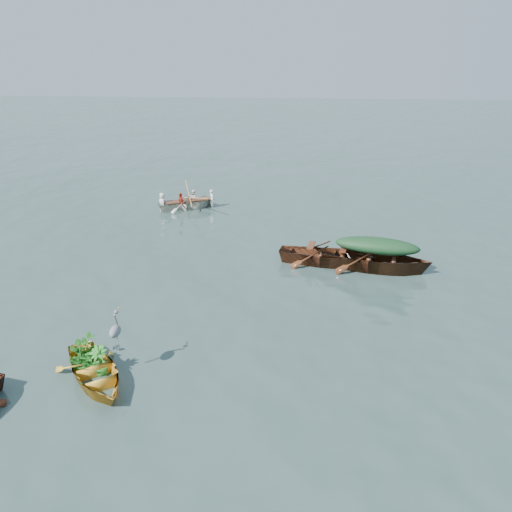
{
  "coord_description": "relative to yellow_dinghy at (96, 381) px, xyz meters",
  "views": [
    {
      "loc": [
        1.34,
        -11.79,
        6.49
      ],
      "look_at": [
        -0.2,
        2.84,
        0.5
      ],
      "focal_mm": 35.0,
      "sensor_mm": 36.0,
      "label": 1
    }
  ],
  "objects": [
    {
      "name": "heron",
      "position": [
        0.4,
        0.38,
        0.86
      ],
      "size": [
        0.47,
        0.49,
        0.92
      ],
      "primitive_type": null,
      "rotation": [
        0.0,
        0.0,
        0.68
      ],
      "color": "gray",
      "rests_on": "yellow_dinghy"
    },
    {
      "name": "dinghy_weeds",
      "position": [
        -0.33,
        0.44,
        0.7
      ],
      "size": [
        1.11,
        1.14,
        0.6
      ],
      "primitive_type": "imported",
      "rotation": [
        0.0,
        0.0,
        0.68
      ],
      "color": "#226B1C",
      "rests_on": "yellow_dinghy"
    },
    {
      "name": "yellow_dinghy",
      "position": [
        0.0,
        0.0,
        0.0
      ],
      "size": [
        2.93,
        3.18,
        0.81
      ],
      "primitive_type": "imported",
      "rotation": [
        0.0,
        0.0,
        0.68
      ],
      "color": "gold",
      "rests_on": "ground"
    },
    {
      "name": "ground",
      "position": [
        3.0,
        3.33,
        0.0
      ],
      "size": [
        140.0,
        140.0,
        0.0
      ],
      "primitive_type": "plane",
      "color": "#334844",
      "rests_on": "ground"
    },
    {
      "name": "oars",
      "position": [
        -0.97,
        12.68,
        0.44
      ],
      "size": [
        1.78,
        2.57,
        0.06
      ],
      "primitive_type": null,
      "rotation": [
        0.0,
        0.0,
        2.07
      ],
      "color": "#A5723E",
      "rests_on": "rowed_boat"
    },
    {
      "name": "thwart_benches",
      "position": [
        5.07,
        6.91,
        0.53
      ],
      "size": [
        2.29,
        1.14,
        0.04
      ],
      "primitive_type": null,
      "rotation": [
        0.0,
        0.0,
        1.42
      ],
      "color": "#502312",
      "rests_on": "open_wooden_boat"
    },
    {
      "name": "green_tarp_cover",
      "position": [
        6.62,
        6.62,
        0.83
      ],
      "size": [
        2.75,
        1.3,
        0.52
      ],
      "primitive_type": "ellipsoid",
      "rotation": [
        0.0,
        0.0,
        1.38
      ],
      "color": "#173A1E",
      "rests_on": "green_tarp_boat"
    },
    {
      "name": "rowers",
      "position": [
        -0.97,
        12.68,
        0.79
      ],
      "size": [
        2.7,
        2.08,
        0.76
      ],
      "primitive_type": "imported",
      "rotation": [
        0.0,
        0.0,
        2.07
      ],
      "color": "silver",
      "rests_on": "rowed_boat"
    },
    {
      "name": "rowed_boat",
      "position": [
        -0.97,
        12.68,
        0.0
      ],
      "size": [
        3.7,
        2.71,
        0.83
      ],
      "primitive_type": "imported",
      "rotation": [
        0.0,
        0.0,
        2.07
      ],
      "color": "silver",
      "rests_on": "ground"
    },
    {
      "name": "open_wooden_boat",
      "position": [
        5.07,
        6.91,
        0.0
      ],
      "size": [
        4.53,
        2.01,
        1.02
      ],
      "primitive_type": "imported",
      "rotation": [
        0.0,
        0.0,
        1.42
      ],
      "color": "#632C18",
      "rests_on": "ground"
    },
    {
      "name": "green_tarp_boat",
      "position": [
        6.62,
        6.62,
        0.0
      ],
      "size": [
        5.0,
        2.36,
        1.15
      ],
      "primitive_type": "imported",
      "rotation": [
        0.0,
        0.0,
        1.38
      ],
      "color": "#512A13",
      "rests_on": "ground"
    }
  ]
}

